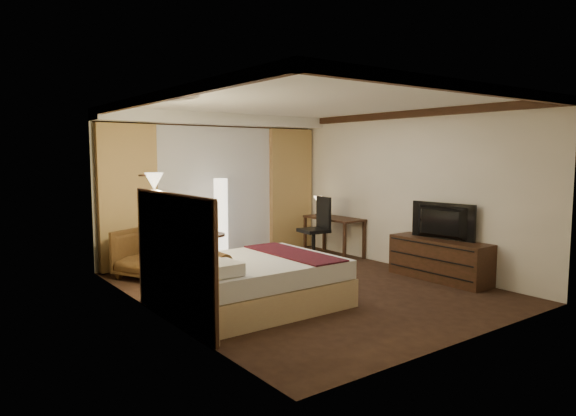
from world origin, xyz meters
TOP-DOWN VIEW (x-y plane):
  - floor at (0.00, 0.00)m, footprint 4.50×5.50m
  - ceiling at (0.00, 0.00)m, footprint 4.50×5.50m
  - back_wall at (0.00, 2.75)m, footprint 4.50×0.02m
  - left_wall at (-2.25, 0.00)m, footprint 0.02×5.50m
  - right_wall at (2.25, 0.00)m, footprint 0.02×5.50m
  - crown_molding at (0.00, 0.00)m, footprint 4.50×5.50m
  - soffit at (0.00, 2.50)m, footprint 4.50×0.50m
  - curtain_sheer at (0.00, 2.67)m, footprint 2.48×0.04m
  - curtain_left_drape at (-1.70, 2.61)m, footprint 1.00×0.14m
  - curtain_right_drape at (1.70, 2.61)m, footprint 1.00×0.14m
  - wall_sconce at (-2.09, 0.48)m, footprint 0.24×0.24m
  - bed at (-1.12, -0.35)m, footprint 2.14×1.67m
  - headboard at (-2.20, -0.35)m, footprint 0.12×1.97m
  - armchair at (-1.63, 1.95)m, footprint 1.08×1.10m
  - side_table at (-0.54, 1.96)m, footprint 0.55×0.55m
  - floor_lamp at (-0.18, 2.17)m, footprint 0.33×0.33m
  - desk at (1.95, 1.54)m, footprint 0.55×1.26m
  - desk_lamp at (1.95, 2.02)m, footprint 0.18×0.18m
  - office_chair at (1.40, 1.49)m, footprint 0.64×0.64m
  - dresser at (2.00, -0.90)m, footprint 0.50×1.65m
  - television at (1.97, -0.90)m, footprint 0.75×1.14m

SIDE VIEW (x-z plane):
  - floor at x=0.00m, z-range -0.01..0.01m
  - side_table at x=-0.54m, z-range 0.00..0.61m
  - bed at x=-1.12m, z-range 0.00..0.63m
  - dresser at x=2.00m, z-range 0.00..0.64m
  - desk at x=1.95m, z-range 0.00..0.75m
  - armchair at x=-1.63m, z-range 0.00..0.86m
  - office_chair at x=1.40m, z-range 0.00..1.18m
  - headboard at x=-2.20m, z-range 0.00..1.50m
  - floor_lamp at x=-0.18m, z-range 0.00..1.56m
  - desk_lamp at x=1.95m, z-range 0.75..1.09m
  - television at x=1.97m, z-range 0.88..1.02m
  - curtain_sheer at x=0.00m, z-range 0.02..2.48m
  - curtain_left_drape at x=-1.70m, z-range 0.02..2.48m
  - curtain_right_drape at x=1.70m, z-range 0.02..2.48m
  - back_wall at x=0.00m, z-range 0.00..2.70m
  - left_wall at x=-2.25m, z-range 0.00..2.70m
  - right_wall at x=2.25m, z-range 0.00..2.70m
  - wall_sconce at x=-2.09m, z-range 1.50..1.74m
  - soffit at x=0.00m, z-range 2.50..2.70m
  - crown_molding at x=0.00m, z-range 2.58..2.70m
  - ceiling at x=0.00m, z-range 2.70..2.71m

